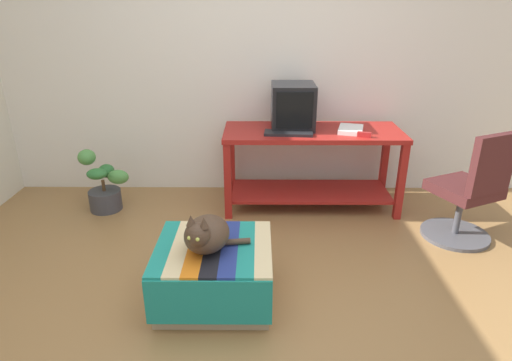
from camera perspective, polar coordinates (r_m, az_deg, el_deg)
The scene contains 11 objects.
ground_plane at distance 2.63m, azimuth -0.08°, elevation -18.43°, with size 14.00×14.00×0.00m, color olive.
back_wall at distance 4.06m, azimuth 0.14°, elevation 16.45°, with size 8.00×0.10×2.60m, color silver.
desk at distance 3.83m, azimuth 7.36°, elevation 3.37°, with size 1.53×0.60×0.71m.
tv_monitor at distance 3.77m, azimuth 4.88°, elevation 9.69°, with size 0.36×0.40×0.38m.
keyboard at distance 3.61m, azimuth 4.31°, elevation 6.26°, with size 0.40×0.15×0.02m, color black.
book at distance 3.77m, azimuth 12.40°, elevation 6.59°, with size 0.20×0.27×0.04m, color white.
ottoman_with_blanket at distance 2.73m, azimuth -5.53°, elevation -12.01°, with size 0.70×0.66×0.37m.
cat at distance 2.53m, azimuth -6.63°, elevation -7.04°, with size 0.42×0.37×0.28m.
potted_plant at distance 4.05m, azimuth -19.45°, elevation -0.80°, with size 0.44×0.36×0.55m.
office_chair at distance 3.63m, azimuth 26.32°, elevation -1.67°, with size 0.56×0.56×0.89m.
stapler at distance 3.64m, azimuth 14.10°, elevation 5.90°, with size 0.04×0.11×0.04m, color #A31E1E.
Camera 1 is at (0.02, -1.99, 1.72)m, focal length 30.31 mm.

